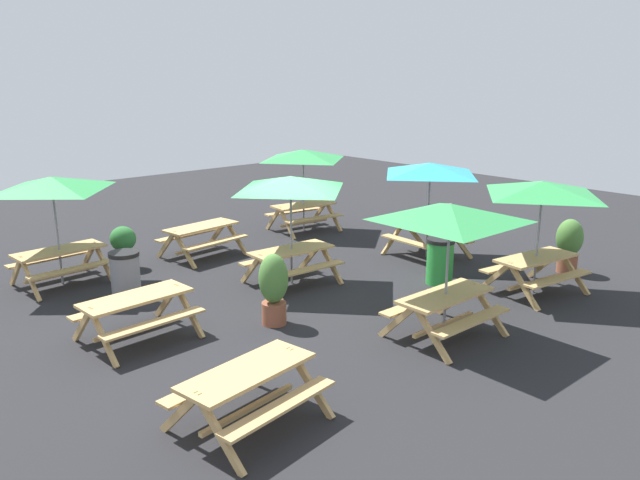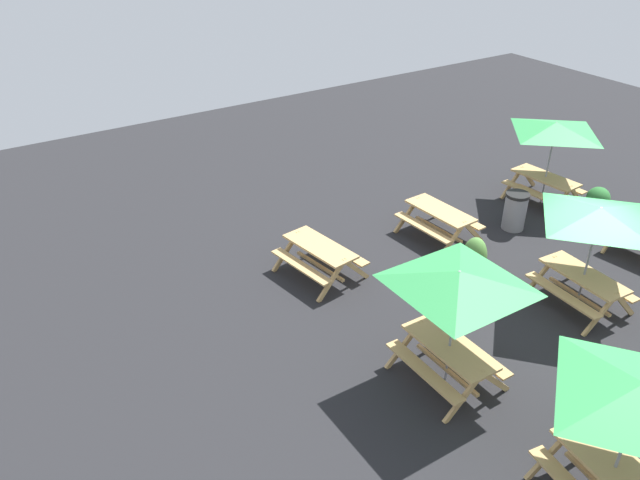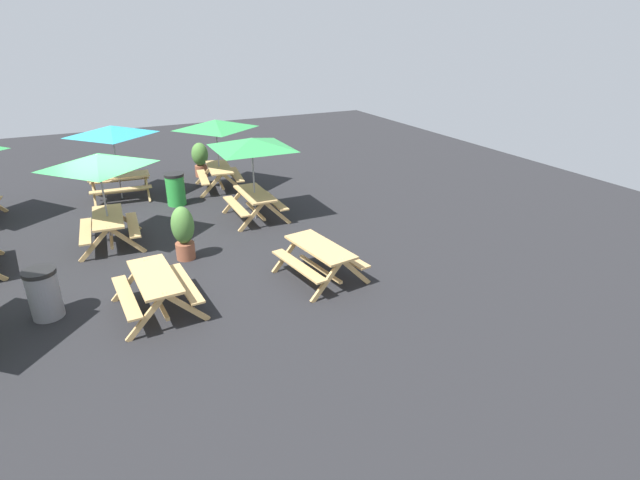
% 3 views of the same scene
% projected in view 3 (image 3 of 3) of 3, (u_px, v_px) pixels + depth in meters
% --- Properties ---
extents(ground_plane, '(31.58, 31.58, 0.00)m').
position_uv_depth(ground_plane, '(127.00, 243.00, 12.63)').
color(ground_plane, '#232326').
rests_on(ground_plane, ground).
extents(picnic_table_0, '(2.12, 2.12, 2.34)m').
position_uv_depth(picnic_table_0, '(112.00, 136.00, 15.07)').
color(picnic_table_0, tan).
rests_on(picnic_table_0, ground).
extents(picnic_table_1, '(1.97, 1.74, 0.81)m').
position_uv_depth(picnic_table_1, '(320.00, 254.00, 10.69)').
color(picnic_table_1, tan).
rests_on(picnic_table_1, ground).
extents(picnic_table_3, '(2.83, 2.83, 2.34)m').
position_uv_depth(picnic_table_3, '(252.00, 149.00, 13.45)').
color(picnic_table_3, tan).
rests_on(picnic_table_3, ground).
extents(picnic_table_4, '(2.26, 2.26, 2.34)m').
position_uv_depth(picnic_table_4, '(216.00, 129.00, 15.98)').
color(picnic_table_4, tan).
rests_on(picnic_table_4, ground).
extents(picnic_table_6, '(2.11, 2.11, 2.34)m').
position_uv_depth(picnic_table_6, '(99.00, 168.00, 11.75)').
color(picnic_table_6, tan).
rests_on(picnic_table_6, ground).
extents(picnic_table_8, '(1.87, 1.62, 0.81)m').
position_uv_depth(picnic_table_8, '(156.00, 285.00, 9.45)').
color(picnic_table_8, tan).
rests_on(picnic_table_8, ground).
extents(trash_bin_gray, '(0.59, 0.59, 0.98)m').
position_uv_depth(trash_bin_gray, '(44.00, 294.00, 9.28)').
color(trash_bin_gray, gray).
rests_on(trash_bin_gray, ground).
extents(trash_bin_green, '(0.59, 0.59, 0.98)m').
position_uv_depth(trash_bin_green, '(176.00, 189.00, 15.12)').
color(trash_bin_green, green).
rests_on(trash_bin_green, ground).
extents(potted_plant_1, '(0.58, 0.58, 1.22)m').
position_uv_depth(potted_plant_1, '(200.00, 158.00, 17.88)').
color(potted_plant_1, '#935138').
rests_on(potted_plant_1, ground).
extents(potted_plant_2, '(0.52, 0.52, 1.29)m').
position_uv_depth(potted_plant_2, '(183.00, 231.00, 11.54)').
color(potted_plant_2, '#935138').
rests_on(potted_plant_2, ground).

